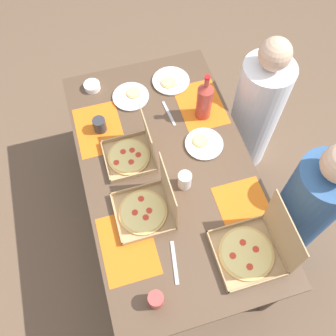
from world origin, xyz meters
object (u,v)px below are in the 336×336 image
Objects in this scene: cup_clear_left at (185,180)px; pizza_box_edge_far at (254,249)px; plate_far_left at (171,81)px; plate_near_right at (204,144)px; cup_clear_right at (156,300)px; cup_spare at (100,125)px; soda_bottle at (204,100)px; condiment_bowl at (92,86)px; pizza_box_center at (133,152)px; plate_middle at (131,96)px; diner_right_seat at (304,208)px; pizza_box_corner_left at (148,208)px; diner_left_seat at (255,112)px.

pizza_box_edge_far is at bearing 24.94° from cup_clear_left.
plate_near_right is (0.50, 0.05, -0.00)m from plate_far_left.
cup_clear_left reaches higher than cup_clear_right.
cup_spare is (0.23, -0.49, 0.03)m from plate_far_left.
soda_bottle is (-0.86, 0.04, 0.08)m from pizza_box_edge_far.
soda_bottle is 3.24× the size of condiment_bowl.
pizza_box_center reaches higher than cup_clear_left.
cup_spare is (0.18, -0.23, 0.03)m from plate_middle.
cup_clear_left reaches higher than plate_far_left.
plate_near_right is 0.19× the size of diner_right_seat.
plate_middle is 0.68m from cup_clear_left.
plate_far_left is at bearing 142.77° from pizza_box_center.
plate_middle is at bearing -163.02° from pizza_box_edge_far.
soda_bottle is 1.10m from cup_clear_right.
plate_middle is 0.29m from cup_spare.
pizza_box_corner_left is at bearing -52.79° from plate_near_right.
cup_spare is (-0.23, -0.14, -0.00)m from pizza_box_center.
diner_right_seat reaches higher than cup_clear_left.
pizza_box_corner_left is 0.51m from plate_near_right.
cup_clear_right is (1.24, -0.44, 0.04)m from plate_far_left.
diner_right_seat is at bearing -0.00° from diner_left_seat.
plate_middle is (-1.10, -0.34, -0.04)m from pizza_box_edge_far.
condiment_bowl is (-0.90, -0.12, -0.03)m from pizza_box_corner_left.
condiment_bowl is at bearing -123.00° from plate_middle.
diner_left_seat is (-0.24, 0.89, -0.27)m from pizza_box_center.
pizza_box_corner_left is (0.34, -0.00, 0.00)m from pizza_box_center.
cup_clear_right is at bearing -33.17° from plate_near_right.
soda_bottle is 3.69× the size of cup_spare.
cup_spare reaches higher than plate_near_right.
plate_near_right is at bearing 85.02° from pizza_box_center.
pizza_box_edge_far is 0.31× the size of diner_left_seat.
plate_far_left is at bearing -159.61° from soda_bottle.
condiment_bowl is at bearing -156.10° from pizza_box_edge_far.
pizza_box_corner_left is 3.13× the size of cup_clear_left.
soda_bottle is at bearing 56.72° from plate_middle.
pizza_box_center is 1.35× the size of plate_middle.
pizza_box_corner_left reaches higher than plate_middle.
cup_clear_left is 1.17× the size of cup_spare.
diner_left_seat is at bearing 126.02° from cup_clear_left.
condiment_bowl is (-1.24, -0.55, -0.03)m from pizza_box_edge_far.
plate_far_left is 0.55m from cup_spare.
pizza_box_center is 0.33m from cup_clear_left.
soda_bottle reaches higher than plate_near_right.
soda_bottle is at bearing -147.23° from diner_right_seat.
soda_bottle is at bearing 110.01° from pizza_box_center.
plate_middle is (0.05, -0.27, -0.00)m from plate_far_left.
diner_right_seat reaches higher than pizza_box_edge_far.
condiment_bowl is (-0.39, -0.59, -0.11)m from soda_bottle.
soda_bottle is 0.29× the size of diner_right_seat.
plate_far_left is 0.21× the size of diner_right_seat.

